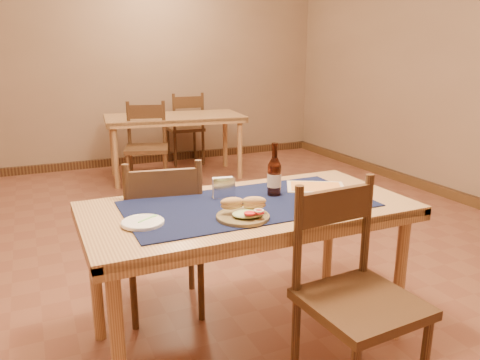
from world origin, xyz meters
name	(u,v)px	position (x,y,z in m)	size (l,w,h in m)	color
room	(193,65)	(0.00, 0.00, 1.40)	(6.04, 7.04, 2.84)	brown
main_table	(248,220)	(0.00, -0.80, 0.67)	(1.60, 0.80, 0.75)	tan
placemat	(248,204)	(0.00, -0.80, 0.75)	(1.20, 0.60, 0.01)	#10143E
baseboard	(198,268)	(0.00, 0.00, 0.05)	(6.00, 7.00, 0.10)	#4E351C
back_table	(174,122)	(0.63, 2.59, 0.67)	(1.67, 0.97, 0.75)	tan
chair_main_far	(163,234)	(-0.32, -0.36, 0.49)	(0.50, 0.50, 0.94)	#4E351C
chair_main_near	(354,294)	(0.22, -1.37, 0.50)	(0.47, 0.47, 0.96)	#4E351C
chair_back_near	(147,146)	(0.18, 2.14, 0.50)	(0.55, 0.55, 0.96)	#4E351C
chair_back_far	(186,127)	(0.95, 3.18, 0.50)	(0.46, 0.46, 0.96)	#4E351C
sandwich_plate	(244,213)	(-0.11, -0.98, 0.78)	(0.24, 0.24, 0.09)	brown
side_plate	(143,222)	(-0.54, -0.87, 0.76)	(0.19, 0.19, 0.02)	white
fork	(149,218)	(-0.51, -0.85, 0.77)	(0.10, 0.07, 0.00)	#86E07B
beer_bottle	(274,176)	(0.18, -0.73, 0.86)	(0.07, 0.07, 0.27)	#471A0C
napkin_holder	(224,188)	(-0.07, -0.66, 0.81)	(0.13, 0.06, 0.11)	silver
menu_card	(316,187)	(0.46, -0.70, 0.76)	(0.38, 0.35, 0.01)	beige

